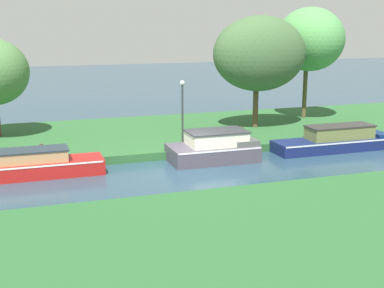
{
  "coord_description": "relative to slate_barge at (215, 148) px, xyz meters",
  "views": [
    {
      "loc": [
        -7.1,
        -21.75,
        6.54
      ],
      "look_at": [
        0.53,
        1.2,
        0.9
      ],
      "focal_mm": 49.45,
      "sensor_mm": 36.0,
      "label": 1
    }
  ],
  "objects": [
    {
      "name": "willow_tree_right",
      "position": [
        8.84,
        6.64,
        4.78
      ],
      "size": [
        4.13,
        4.65,
        7.0
      ],
      "color": "brown",
      "rests_on": "riverbank_far"
    },
    {
      "name": "slate_barge",
      "position": [
        0.0,
        0.0,
        0.0
      ],
      "size": [
        4.15,
        2.24,
        1.47
      ],
      "color": "#49424F",
      "rests_on": "ground_plane"
    },
    {
      "name": "ground_plane",
      "position": [
        -1.68,
        -1.2,
        -0.64
      ],
      "size": [
        120.0,
        120.0,
        0.0
      ],
      "primitive_type": "plane",
      "color": "#274253"
    },
    {
      "name": "riverbank_near",
      "position": [
        -1.68,
        -10.2,
        -0.44
      ],
      "size": [
        72.0,
        10.0,
        0.4
      ],
      "primitive_type": "cube",
      "color": "#27592C",
      "rests_on": "ground_plane"
    },
    {
      "name": "mooring_post_near",
      "position": [
        1.98,
        1.3,
        0.2
      ],
      "size": [
        0.14,
        0.14,
        0.86
      ],
      "primitive_type": "cylinder",
      "color": "#433C24",
      "rests_on": "riverbank_far"
    },
    {
      "name": "willow_tree_centre",
      "position": [
        4.5,
        4.73,
        4.08
      ],
      "size": [
        5.58,
        3.46,
        6.47
      ],
      "color": "brown",
      "rests_on": "riverbank_far"
    },
    {
      "name": "riverbank_far",
      "position": [
        -1.68,
        5.8,
        -0.44
      ],
      "size": [
        72.0,
        10.0,
        0.4
      ],
      "primitive_type": "cube",
      "color": "#2B5D2E",
      "rests_on": "ground_plane"
    },
    {
      "name": "navy_cruiser",
      "position": [
        6.64,
        -0.0,
        -0.11
      ],
      "size": [
        6.3,
        1.69,
        1.3
      ],
      "color": "#142050",
      "rests_on": "ground_plane"
    },
    {
      "name": "lamp_post",
      "position": [
        -0.78,
        2.67,
        1.75
      ],
      "size": [
        0.24,
        0.24,
        3.19
      ],
      "color": "#333338",
      "rests_on": "riverbank_far"
    },
    {
      "name": "mooring_post_far",
      "position": [
        -7.93,
        1.3,
        0.12
      ],
      "size": [
        0.15,
        0.15,
        0.72
      ],
      "primitive_type": "cylinder",
      "color": "brown",
      "rests_on": "riverbank_far"
    }
  ]
}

